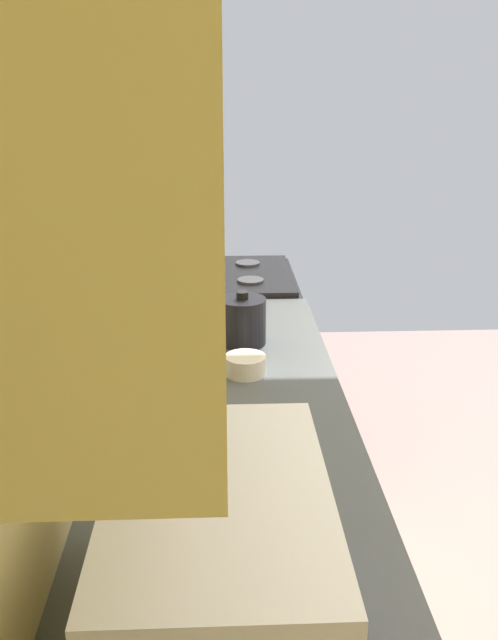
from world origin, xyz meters
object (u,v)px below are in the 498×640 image
(bowl, at_px, (245,364))
(kettle, at_px, (242,321))
(microwave, at_px, (221,566))
(oven_range, at_px, (224,367))

(bowl, distance_m, kettle, 0.26)
(microwave, xyz_separation_m, bowl, (1.01, -0.08, -0.10))
(oven_range, xyz_separation_m, bowl, (-1.03, -0.06, 0.46))
(oven_range, distance_m, microwave, 2.11)
(kettle, bearing_deg, microwave, 176.53)
(oven_range, xyz_separation_m, microwave, (-2.03, 0.02, 0.56))
(microwave, bearing_deg, bowl, -4.34)
(oven_range, bearing_deg, bowl, -176.76)
(microwave, xyz_separation_m, kettle, (1.26, -0.08, -0.06))
(oven_range, height_order, microwave, microwave)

